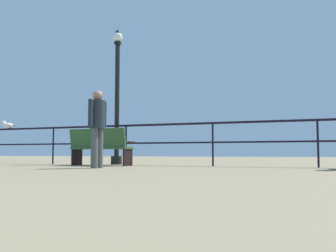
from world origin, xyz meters
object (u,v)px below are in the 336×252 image
at_px(lamppost_center, 117,96).
at_px(person_by_bench, 97,123).
at_px(seagull_on_rail, 8,125).
at_px(bench_near_left, 100,145).

distance_m(lamppost_center, person_by_bench, 2.56).
bearing_deg(person_by_bench, lamppost_center, 109.48).
distance_m(lamppost_center, seagull_on_rail, 3.58).
xyz_separation_m(bench_near_left, person_by_bench, (0.73, -1.28, 0.42)).
distance_m(bench_near_left, seagull_on_rail, 3.68).
bearing_deg(bench_near_left, lamppost_center, 94.07).
xyz_separation_m(lamppost_center, seagull_on_rail, (-3.49, -0.31, -0.71)).
height_order(bench_near_left, person_by_bench, person_by_bench).
xyz_separation_m(person_by_bench, seagull_on_rail, (-4.29, 1.94, 0.22)).
height_order(person_by_bench, seagull_on_rail, person_by_bench).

